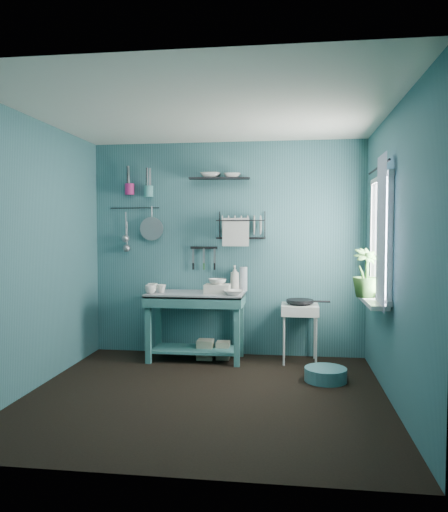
# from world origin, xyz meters

# --- Properties ---
(floor) EXTENTS (3.20, 3.20, 0.00)m
(floor) POSITION_xyz_m (0.00, 0.00, 0.00)
(floor) COLOR black
(floor) RESTS_ON ground
(ceiling) EXTENTS (3.20, 3.20, 0.00)m
(ceiling) POSITION_xyz_m (0.00, 0.00, 2.50)
(ceiling) COLOR silver
(ceiling) RESTS_ON ground
(wall_back) EXTENTS (3.20, 0.00, 3.20)m
(wall_back) POSITION_xyz_m (0.00, 1.50, 1.25)
(wall_back) COLOR #326167
(wall_back) RESTS_ON ground
(wall_front) EXTENTS (3.20, 0.00, 3.20)m
(wall_front) POSITION_xyz_m (0.00, -1.50, 1.25)
(wall_front) COLOR #326167
(wall_front) RESTS_ON ground
(wall_left) EXTENTS (0.00, 3.00, 3.00)m
(wall_left) POSITION_xyz_m (-1.60, 0.00, 1.25)
(wall_left) COLOR #326167
(wall_left) RESTS_ON ground
(wall_right) EXTENTS (0.00, 3.00, 3.00)m
(wall_right) POSITION_xyz_m (1.60, 0.00, 1.25)
(wall_right) COLOR #326167
(wall_right) RESTS_ON ground
(work_counter) EXTENTS (1.15, 0.69, 0.77)m
(work_counter) POSITION_xyz_m (-0.32, 1.18, 0.38)
(work_counter) COLOR #367271
(work_counter) RESTS_ON floor
(mug_left) EXTENTS (0.12, 0.12, 0.10)m
(mug_left) POSITION_xyz_m (-0.80, 1.02, 0.82)
(mug_left) COLOR silver
(mug_left) RESTS_ON work_counter
(mug_mid) EXTENTS (0.14, 0.14, 0.09)m
(mug_mid) POSITION_xyz_m (-0.70, 1.12, 0.81)
(mug_mid) COLOR silver
(mug_mid) RESTS_ON work_counter
(mug_right) EXTENTS (0.17, 0.17, 0.10)m
(mug_right) POSITION_xyz_m (-0.82, 1.18, 0.82)
(mug_right) COLOR silver
(mug_right) RESTS_ON work_counter
(wash_tub) EXTENTS (0.28, 0.22, 0.10)m
(wash_tub) POSITION_xyz_m (-0.07, 1.16, 0.82)
(wash_tub) COLOR beige
(wash_tub) RESTS_ON work_counter
(tub_bowl) EXTENTS (0.20, 0.19, 0.06)m
(tub_bowl) POSITION_xyz_m (-0.07, 1.16, 0.90)
(tub_bowl) COLOR silver
(tub_bowl) RESTS_ON wash_tub
(soap_bottle) EXTENTS (0.11, 0.12, 0.30)m
(soap_bottle) POSITION_xyz_m (0.10, 1.38, 0.92)
(soap_bottle) COLOR beige
(soap_bottle) RESTS_ON work_counter
(water_bottle) EXTENTS (0.09, 0.09, 0.28)m
(water_bottle) POSITION_xyz_m (0.20, 1.40, 0.91)
(water_bottle) COLOR #A8B1BB
(water_bottle) RESTS_ON work_counter
(counter_bowl) EXTENTS (0.22, 0.22, 0.05)m
(counter_bowl) POSITION_xyz_m (0.13, 1.03, 0.79)
(counter_bowl) COLOR silver
(counter_bowl) RESTS_ON work_counter
(hotplate_stand) EXTENTS (0.42, 0.42, 0.65)m
(hotplate_stand) POSITION_xyz_m (0.85, 1.23, 0.32)
(hotplate_stand) COLOR silver
(hotplate_stand) RESTS_ON floor
(frying_pan) EXTENTS (0.30, 0.30, 0.03)m
(frying_pan) POSITION_xyz_m (0.85, 1.23, 0.68)
(frying_pan) COLOR black
(frying_pan) RESTS_ON hotplate_stand
(knife_strip) EXTENTS (0.32, 0.04, 0.03)m
(knife_strip) POSITION_xyz_m (-0.27, 1.47, 1.26)
(knife_strip) COLOR black
(knife_strip) RESTS_ON wall_back
(dish_rack) EXTENTS (0.57, 0.29, 0.32)m
(dish_rack) POSITION_xyz_m (0.18, 1.37, 1.53)
(dish_rack) COLOR black
(dish_rack) RESTS_ON wall_back
(upper_shelf) EXTENTS (0.72, 0.26, 0.01)m
(upper_shelf) POSITION_xyz_m (-0.08, 1.40, 2.07)
(upper_shelf) COLOR black
(upper_shelf) RESTS_ON wall_back
(shelf_bowl_left) EXTENTS (0.24, 0.24, 0.06)m
(shelf_bowl_left) POSITION_xyz_m (-0.18, 1.40, 2.10)
(shelf_bowl_left) COLOR silver
(shelf_bowl_left) RESTS_ON upper_shelf
(shelf_bowl_right) EXTENTS (0.21, 0.21, 0.05)m
(shelf_bowl_right) POSITION_xyz_m (0.07, 1.40, 2.02)
(shelf_bowl_right) COLOR silver
(shelf_bowl_right) RESTS_ON upper_shelf
(utensil_cup_magenta) EXTENTS (0.11, 0.11, 0.13)m
(utensil_cup_magenta) POSITION_xyz_m (-1.16, 1.42, 1.96)
(utensil_cup_magenta) COLOR #B72169
(utensil_cup_magenta) RESTS_ON wall_back
(utensil_cup_teal) EXTENTS (0.11, 0.11, 0.13)m
(utensil_cup_teal) POSITION_xyz_m (-0.93, 1.42, 1.93)
(utensil_cup_teal) COLOR teal
(utensil_cup_teal) RESTS_ON wall_back
(colander) EXTENTS (0.28, 0.03, 0.28)m
(colander) POSITION_xyz_m (-0.90, 1.45, 1.49)
(colander) COLOR #93959A
(colander) RESTS_ON wall_back
(ladle_outer) EXTENTS (0.01, 0.01, 0.30)m
(ladle_outer) POSITION_xyz_m (-1.22, 1.46, 1.54)
(ladle_outer) COLOR #93959A
(ladle_outer) RESTS_ON wall_back
(ladle_inner) EXTENTS (0.01, 0.01, 0.30)m
(ladle_inner) POSITION_xyz_m (-1.21, 1.46, 1.42)
(ladle_inner) COLOR #93959A
(ladle_inner) RESTS_ON wall_back
(hook_rail) EXTENTS (0.60, 0.01, 0.01)m
(hook_rail) POSITION_xyz_m (-1.11, 1.47, 1.74)
(hook_rail) COLOR black
(hook_rail) RESTS_ON wall_back
(window_glass) EXTENTS (0.00, 1.10, 1.10)m
(window_glass) POSITION_xyz_m (1.59, 0.45, 1.40)
(window_glass) COLOR white
(window_glass) RESTS_ON wall_right
(windowsill) EXTENTS (0.16, 0.95, 0.04)m
(windowsill) POSITION_xyz_m (1.50, 0.45, 0.81)
(windowsill) COLOR silver
(windowsill) RESTS_ON wall_right
(curtain) EXTENTS (0.00, 1.35, 1.35)m
(curtain) POSITION_xyz_m (1.52, 0.15, 1.45)
(curtain) COLOR silver
(curtain) RESTS_ON wall_right
(curtain_rod) EXTENTS (0.02, 1.05, 0.02)m
(curtain_rod) POSITION_xyz_m (1.54, 0.45, 2.05)
(curtain_rod) COLOR black
(curtain_rod) RESTS_ON wall_right
(potted_plant) EXTENTS (0.35, 0.35, 0.47)m
(potted_plant) POSITION_xyz_m (1.46, 0.57, 1.06)
(potted_plant) COLOR #315E25
(potted_plant) RESTS_ON windowsill
(storage_tin_large) EXTENTS (0.18, 0.18, 0.22)m
(storage_tin_large) POSITION_xyz_m (-0.22, 1.23, 0.11)
(storage_tin_large) COLOR gray
(storage_tin_large) RESTS_ON floor
(storage_tin_small) EXTENTS (0.15, 0.15, 0.20)m
(storage_tin_small) POSITION_xyz_m (-0.02, 1.26, 0.10)
(storage_tin_small) COLOR gray
(storage_tin_small) RESTS_ON floor
(floor_basin) EXTENTS (0.41, 0.41, 0.13)m
(floor_basin) POSITION_xyz_m (1.09, 0.55, 0.07)
(floor_basin) COLOR teal
(floor_basin) RESTS_ON floor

